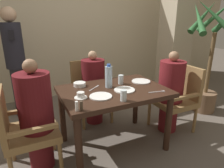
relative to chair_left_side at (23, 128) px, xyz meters
The scene contains 24 objects.
ground_plane 1.07m from the chair_left_side, ahead, with size 16.00×16.00×0.00m, color #60564C.
wall_back 2.36m from the chair_left_side, 63.86° to the left, with size 8.00×0.06×2.80m.
pillar_stone 3.09m from the chair_left_side, 21.30° to the left, with size 0.45×0.45×2.70m.
dining_table 0.97m from the chair_left_side, ahead, with size 1.16×0.81×0.72m.
chair_left_side is the anchor object (origin of this frame).
diner_in_left_chair 0.17m from the chair_left_side, ahead, with size 0.32×0.32×1.13m.
chair_far_side 1.24m from the chair_left_side, 39.30° to the left, with size 0.49×0.49×0.87m.
diner_in_far_chair 1.16m from the chair_left_side, 34.06° to the left, with size 0.32×0.32×1.05m.
chair_right_side 1.92m from the chair_left_side, ahead, with size 0.49×0.49×0.87m.
diner_in_right_chair 1.78m from the chair_left_side, ahead, with size 0.32×0.32×1.09m.
standing_host 1.42m from the chair_left_side, 89.47° to the left, with size 0.28×0.31×1.62m.
potted_palm 2.76m from the chair_left_side, ahead, with size 0.80×0.80×1.80m.
plate_main_left 1.41m from the chair_left_side, ahead, with size 0.23×0.23×0.01m.
plate_main_right 0.80m from the chair_left_side, 10.60° to the right, with size 0.23×0.23×0.01m.
plate_dessert_center 1.08m from the chair_left_side, ahead, with size 0.23×0.23×0.01m.
teacup_with_saucer 0.62m from the chair_left_side, ahead, with size 0.13×0.13×0.06m.
bowl_small 0.75m from the chair_left_side, 22.05° to the left, with size 0.14×0.14×0.05m.
water_bottle 1.01m from the chair_left_side, ahead, with size 0.08×0.08×0.27m.
glass_tall_near 1.01m from the chair_left_side, 19.73° to the right, with size 0.06×0.06×0.11m.
glass_tall_mid 1.17m from the chair_left_side, ahead, with size 0.06×0.06×0.11m.
salt_shaker 0.63m from the chair_left_side, 37.51° to the right, with size 0.03×0.03×0.09m.
pepper_shaker 0.66m from the chair_left_side, 35.20° to the right, with size 0.03×0.03×0.08m.
fork_beside_plate 1.41m from the chair_left_side, 11.45° to the right, with size 0.19×0.05×0.00m.
knife_beside_plate 0.83m from the chair_left_side, ahead, with size 0.16×0.13×0.00m.
Camera 1 is at (-0.91, -1.86, 1.49)m, focal length 32.00 mm.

